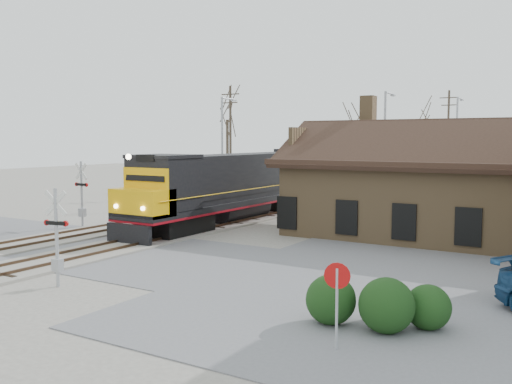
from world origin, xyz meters
TOP-DOWN VIEW (x-y plane):
  - ground at (0.00, 0.00)m, footprint 140.00×140.00m
  - road at (0.00, 0.00)m, footprint 60.00×9.00m
  - track_main at (0.00, 15.00)m, footprint 3.40×90.00m
  - track_siding at (-4.50, 15.00)m, footprint 3.40×90.00m
  - depot at (11.99, 12.00)m, footprint 15.20×9.31m
  - locomotive_lead at (0.00, 11.05)m, footprint 3.06×20.50m
  - locomotive_trailing at (0.00, 31.83)m, footprint 3.06×20.50m
  - crossbuck_near at (3.50, -5.79)m, footprint 1.02×0.33m
  - crossbuck_far at (-6.59, 4.33)m, footprint 1.14×0.30m
  - do_not_enter_sign at (14.63, -6.28)m, footprint 0.67×0.20m
  - hedge_a at (13.67, -4.49)m, footprint 1.45×1.45m
  - hedge_b at (15.28, -4.37)m, footprint 1.55×1.55m
  - hedge_c at (16.19, -3.49)m, footprint 1.29×1.29m
  - streetlight_a at (-6.21, 18.75)m, footprint 0.25×2.04m
  - streetlight_b at (6.45, 21.28)m, footprint 0.25×2.04m
  - streetlight_c at (8.79, 33.87)m, footprint 0.25×2.04m
  - utility_pole_a at (-10.60, 26.31)m, footprint 2.00×0.24m
  - utility_pole_b at (5.46, 45.00)m, footprint 2.00×0.24m
  - tree_a at (-14.95, 32.14)m, footprint 4.92×4.92m
  - tree_b at (-3.40, 39.67)m, footprint 3.60×3.60m
  - tree_c at (1.57, 50.17)m, footprint 4.31×4.31m

SIDE VIEW (x-z plane):
  - ground at x=0.00m, z-range 0.00..0.00m
  - road at x=0.00m, z-range 0.00..0.03m
  - track_main at x=0.00m, z-range -0.05..0.19m
  - track_siding at x=-4.50m, z-range -0.05..0.19m
  - hedge_c at x=16.19m, z-range 0.00..1.29m
  - hedge_a at x=13.67m, z-range 0.00..1.45m
  - hedge_b at x=15.28m, z-range 0.00..1.55m
  - do_not_enter_sign at x=14.63m, z-range 0.44..2.71m
  - crossbuck_near at x=3.50m, z-range -0.08..3.51m
  - crossbuck_far at x=-6.59m, z-range -0.12..3.88m
  - locomotive_trailing at x=0.00m, z-range 0.24..4.55m
  - locomotive_lead at x=0.00m, z-range 0.12..4.67m
  - depot at x=11.99m, z-range -1.54..6.36m
  - streetlight_a at x=-6.21m, z-range 0.53..9.22m
  - streetlight_b at x=6.45m, z-range 0.53..9.31m
  - streetlight_c at x=8.79m, z-range 0.54..9.59m
  - utility_pole_a at x=-10.60m, z-range 0.23..10.60m
  - utility_pole_b at x=5.46m, z-range 0.23..10.81m
  - tree_b at x=-3.40m, z-range 1.86..10.69m
  - tree_c at x=1.57m, z-range 2.24..12.80m
  - tree_a at x=-14.95m, z-range 2.56..14.63m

